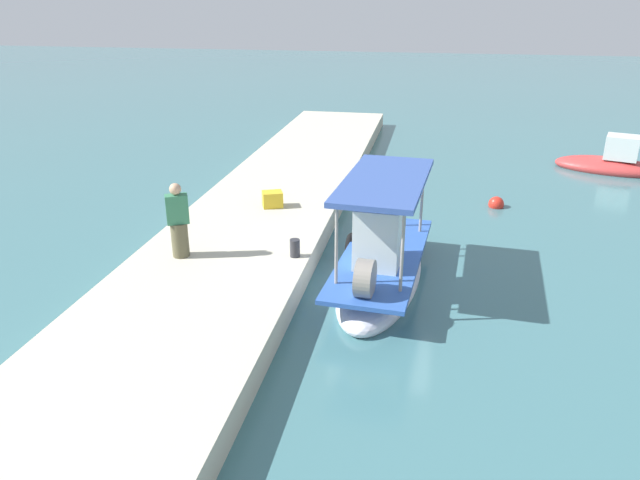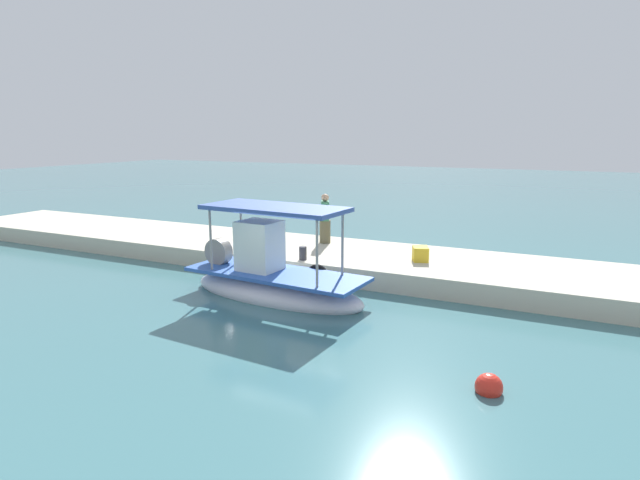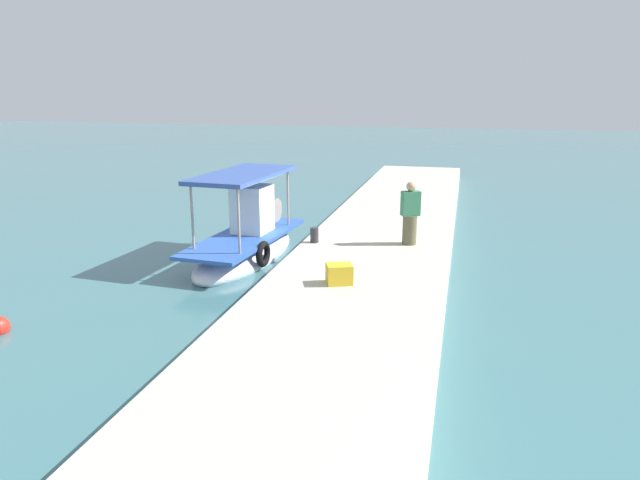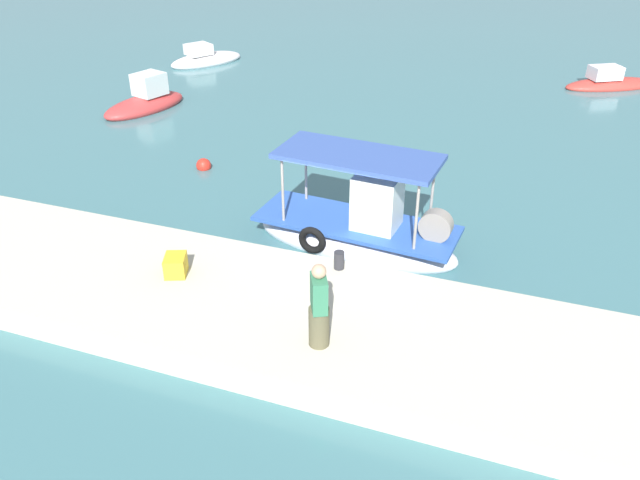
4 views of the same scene
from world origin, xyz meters
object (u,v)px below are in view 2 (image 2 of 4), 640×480
object	(u,v)px
mooring_bollard	(303,253)
cargo_crate	(420,254)
main_fishing_boat	(273,279)
fisherman_near_bollard	(325,221)
marker_buoy	(489,387)

from	to	relation	value
mooring_bollard	cargo_crate	world-z (taller)	cargo_crate
main_fishing_boat	fisherman_near_bollard	size ratio (longest dim) A/B	3.09
cargo_crate	main_fishing_boat	bearing A→B (deg)	46.89
main_fishing_boat	marker_buoy	world-z (taller)	main_fishing_boat
mooring_bollard	cargo_crate	size ratio (longest dim) A/B	0.75
main_fishing_boat	cargo_crate	world-z (taller)	main_fishing_boat
fisherman_near_bollard	marker_buoy	xyz separation A→B (m)	(-6.89, 7.85, -1.33)
main_fishing_boat	marker_buoy	xyz separation A→B (m)	(-6.30, 3.14, -0.40)
fisherman_near_bollard	marker_buoy	world-z (taller)	fisherman_near_bollard
main_fishing_boat	mooring_bollard	bearing A→B (deg)	-86.70
fisherman_near_bollard	mooring_bollard	xyz separation A→B (m)	(-0.48, 2.67, -0.60)
fisherman_near_bollard	cargo_crate	distance (m)	4.09
marker_buoy	main_fishing_boat	bearing A→B (deg)	-26.51
cargo_crate	fisherman_near_bollard	bearing A→B (deg)	-17.41
fisherman_near_bollard	main_fishing_boat	bearing A→B (deg)	97.18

